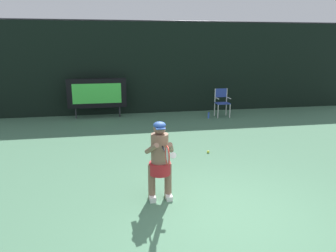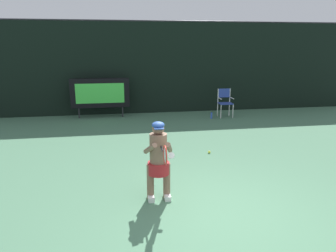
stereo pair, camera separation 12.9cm
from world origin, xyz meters
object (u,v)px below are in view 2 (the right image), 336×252
object	(u,v)px
tennis_ball_spare	(209,152)
water_bottle	(211,115)
tennis_player	(159,158)
tennis_racket	(165,155)
scoreboard	(100,93)
umpire_chair	(225,101)

from	to	relation	value
tennis_ball_spare	water_bottle	bearing A→B (deg)	72.20
tennis_player	tennis_ball_spare	bearing A→B (deg)	54.10
tennis_player	tennis_ball_spare	size ratio (longest dim) A/B	21.26
tennis_player	tennis_racket	world-z (taller)	tennis_player
scoreboard	umpire_chair	world-z (taller)	scoreboard
umpire_chair	tennis_ball_spare	size ratio (longest dim) A/B	15.88
tennis_player	water_bottle	bearing A→B (deg)	64.86
umpire_chair	tennis_racket	xyz separation A→B (m)	(-3.45, -6.94, 0.42)
umpire_chair	tennis_ball_spare	xyz separation A→B (m)	(-1.84, -4.11, -0.58)
umpire_chair	tennis_racket	size ratio (longest dim) A/B	1.79
water_bottle	tennis_ball_spare	bearing A→B (deg)	-107.80
scoreboard	water_bottle	world-z (taller)	scoreboard
scoreboard	tennis_racket	xyz separation A→B (m)	(1.29, -7.60, 0.09)
water_bottle	tennis_ball_spare	distance (m)	4.08
scoreboard	water_bottle	size ratio (longest dim) A/B	8.30
scoreboard	tennis_player	size ratio (longest dim) A/B	1.52
umpire_chair	tennis_ball_spare	bearing A→B (deg)	-114.14
umpire_chair	water_bottle	size ratio (longest dim) A/B	4.08
water_bottle	tennis_player	bearing A→B (deg)	-115.14
scoreboard	tennis_ball_spare	size ratio (longest dim) A/B	32.35
scoreboard	water_bottle	bearing A→B (deg)	-12.05
umpire_chair	water_bottle	xyz separation A→B (m)	(-0.60, -0.23, -0.50)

